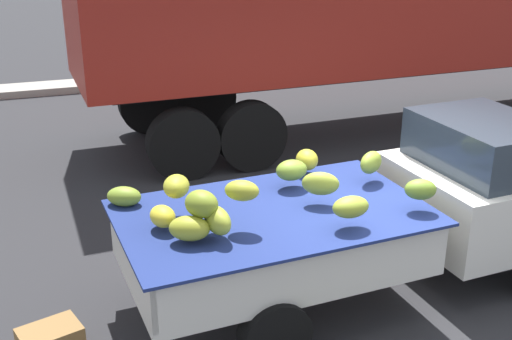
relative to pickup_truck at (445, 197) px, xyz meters
The scene contains 3 objects.
ground 1.17m from the pickup_truck, 164.68° to the right, with size 220.00×220.00×0.00m, color #28282B.
curb_strip 9.69m from the pickup_truck, 94.34° to the left, with size 80.00×0.80×0.16m, color gray.
pickup_truck is the anchor object (origin of this frame).
Camera 1 is at (-3.22, -5.06, 3.66)m, focal length 45.22 mm.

